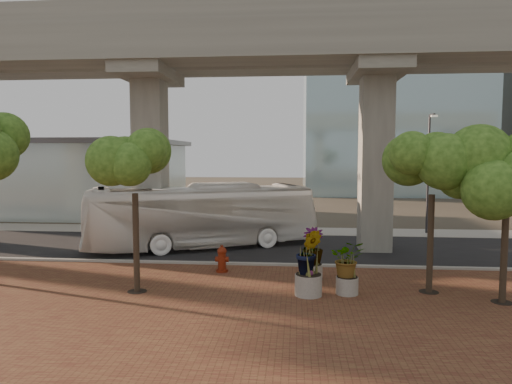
{
  "coord_description": "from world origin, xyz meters",
  "views": [
    {
      "loc": [
        1.88,
        -22.2,
        5.03
      ],
      "look_at": [
        -0.12,
        0.5,
        3.17
      ],
      "focal_mm": 32.0,
      "sensor_mm": 36.0,
      "label": 1
    }
  ],
  "objects": [
    {
      "name": "curb_strip",
      "position": [
        0.0,
        -2.0,
        0.08
      ],
      "size": [
        70.0,
        0.25,
        0.16
      ],
      "primitive_type": "cube",
      "color": "#A09D94",
      "rests_on": "ground"
    },
    {
      "name": "ground",
      "position": [
        0.0,
        0.0,
        0.0
      ],
      "size": [
        160.0,
        160.0,
        0.0
      ],
      "primitive_type": "plane",
      "color": "#3C352B",
      "rests_on": "ground"
    },
    {
      "name": "planter_right",
      "position": [
        2.56,
        -4.19,
        1.32
      ],
      "size": [
        1.95,
        1.95,
        2.09
      ],
      "color": "#B0AC9F",
      "rests_on": "ground"
    },
    {
      "name": "streetlamp_west",
      "position": [
        -7.9,
        6.43,
        4.27
      ],
      "size": [
        0.36,
        1.06,
        7.31
      ],
      "color": "#2B2B30",
      "rests_on": "ground"
    },
    {
      "name": "transit_viaduct",
      "position": [
        0.0,
        2.0,
        7.29
      ],
      "size": [
        72.0,
        5.6,
        12.4
      ],
      "color": "#99978B",
      "rests_on": "ground"
    },
    {
      "name": "brick_plaza",
      "position": [
        0.0,
        -8.0,
        0.03
      ],
      "size": [
        70.0,
        13.0,
        0.06
      ],
      "primitive_type": "cube",
      "color": "brown",
      "rests_on": "ground"
    },
    {
      "name": "asphalt_road",
      "position": [
        0.0,
        2.0,
        0.02
      ],
      "size": [
        90.0,
        8.0,
        0.04
      ],
      "primitive_type": "cube",
      "color": "black",
      "rests_on": "ground"
    },
    {
      "name": "far_sidewalk",
      "position": [
        0.0,
        7.5,
        0.03
      ],
      "size": [
        90.0,
        3.0,
        0.06
      ],
      "primitive_type": "cube",
      "color": "#A09D94",
      "rests_on": "ground"
    },
    {
      "name": "station_pavilion",
      "position": [
        -20.0,
        16.0,
        3.22
      ],
      "size": [
        23.0,
        13.0,
        6.3
      ],
      "color": "silver",
      "rests_on": "ground"
    },
    {
      "name": "fire_hydrant",
      "position": [
        -1.24,
        -3.31,
        0.61
      ],
      "size": [
        0.57,
        0.51,
        1.14
      ],
      "color": "maroon",
      "rests_on": "ground"
    },
    {
      "name": "street_tree_near_east",
      "position": [
        6.72,
        -5.5,
        4.64
      ],
      "size": [
        3.54,
        3.54,
        6.21
      ],
      "color": "#423225",
      "rests_on": "ground"
    },
    {
      "name": "planter_front",
      "position": [
        3.73,
        -5.99,
        1.24
      ],
      "size": [
        1.77,
        1.77,
        1.95
      ],
      "color": "gray",
      "rests_on": "ground"
    },
    {
      "name": "street_tree_near_west",
      "position": [
        -3.87,
        -6.36,
        4.64
      ],
      "size": [
        3.42,
        3.42,
        6.16
      ],
      "color": "#423225",
      "rests_on": "ground"
    },
    {
      "name": "streetlamp_east",
      "position": [
        10.22,
        7.4,
        4.39
      ],
      "size": [
        0.37,
        1.09,
        7.51
      ],
      "color": "#2A2A2E",
      "rests_on": "ground"
    },
    {
      "name": "street_tree_far_east",
      "position": [
        8.85,
        -6.49,
        4.44
      ],
      "size": [
        3.68,
        3.68,
        6.08
      ],
      "color": "#423225",
      "rests_on": "ground"
    },
    {
      "name": "planter_left",
      "position": [
        2.34,
        -6.27,
        1.49
      ],
      "size": [
        2.15,
        2.15,
        2.36
      ],
      "color": "gray",
      "rests_on": "ground"
    },
    {
      "name": "transit_bus",
      "position": [
        -3.15,
        1.81,
        1.72
      ],
      "size": [
        12.47,
        7.72,
        3.45
      ],
      "primitive_type": "imported",
      "rotation": [
        0.0,
        0.0,
        1.99
      ],
      "color": "white",
      "rests_on": "ground"
    }
  ]
}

